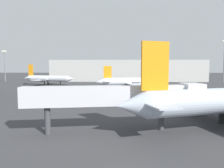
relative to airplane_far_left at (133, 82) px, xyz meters
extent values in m
cone|color=#B2BCCC|center=(-3.55, -46.46, 0.55)|extent=(4.42, 4.21, 3.27)
cube|color=#B2BCCC|center=(-1.34, -45.76, 0.88)|extent=(5.05, 9.14, 0.17)
cube|color=orange|center=(-0.84, -45.60, 4.97)|extent=(3.29, 1.31, 5.57)
cylinder|color=#4C4C54|center=(9.57, -36.92, -0.10)|extent=(3.56, 2.75, 1.88)
cube|color=black|center=(9.68, -40.07, -2.11)|extent=(0.66, 0.66, 2.04)
cylinder|color=silver|center=(0.27, 0.06, 0.03)|extent=(19.89, 6.68, 2.72)
cone|color=silver|center=(11.40, 2.37, 0.03)|extent=(3.48, 3.27, 2.72)
cone|color=silver|center=(-10.86, -2.26, 0.03)|extent=(3.48, 3.27, 2.72)
cube|color=silver|center=(-0.70, -0.15, -0.38)|extent=(8.30, 20.08, 0.20)
cube|color=silver|center=(-8.99, -1.87, 0.30)|extent=(3.38, 7.25, 0.13)
cube|color=orange|center=(-8.58, -1.79, 3.35)|extent=(2.66, 0.79, 3.93)
cylinder|color=#4C4C54|center=(-0.88, 3.62, -0.52)|extent=(2.75, 1.97, 1.50)
cylinder|color=#4C4C54|center=(0.64, -3.67, -0.52)|extent=(2.75, 1.97, 1.50)
cube|color=black|center=(6.45, 1.34, -2.23)|extent=(0.49, 0.49, 1.80)
cube|color=black|center=(-1.04, 1.48, -2.23)|extent=(0.49, 0.49, 1.80)
cube|color=black|center=(-0.36, -1.77, -2.23)|extent=(0.49, 0.49, 1.80)
cylinder|color=silver|center=(-36.98, 22.21, -0.17)|extent=(19.14, 6.39, 2.76)
cone|color=silver|center=(-26.19, 20.07, -0.17)|extent=(3.52, 3.30, 2.76)
cone|color=silver|center=(-47.77, 24.34, -0.17)|extent=(3.52, 3.30, 2.76)
cube|color=silver|center=(-37.91, 22.39, -0.58)|extent=(6.86, 18.65, 0.18)
cube|color=silver|center=(-45.92, 23.98, 0.11)|extent=(2.91, 6.36, 0.12)
cube|color=orange|center=(-45.57, 23.91, 3.72)|extent=(2.34, 0.67, 5.01)
cylinder|color=#4C4C54|center=(-36.68, 25.70, -0.72)|extent=(2.40, 1.72, 1.31)
cylinder|color=#4C4C54|center=(-38.03, 18.86, -0.72)|extent=(2.40, 1.72, 1.31)
cube|color=black|center=(-31.03, 21.03, -2.34)|extent=(0.43, 0.43, 1.58)
cube|color=black|center=(-37.63, 23.82, -2.34)|extent=(0.43, 0.43, 1.58)
cube|color=black|center=(-38.20, 20.96, -2.34)|extent=(0.43, 0.43, 1.58)
cube|color=silver|center=(-6.48, -44.49, 1.38)|extent=(20.02, 4.69, 2.40)
cube|color=silver|center=(4.39, -42.78, 1.38)|extent=(2.81, 3.14, 2.80)
cylinder|color=#3F3F44|center=(0.44, -43.40, -1.47)|extent=(0.70, 0.70, 3.31)
cylinder|color=#3F3F44|center=(-13.40, -45.58, -1.47)|extent=(0.70, 0.70, 3.31)
cylinder|color=slate|center=(-68.65, 43.13, 5.19)|extent=(0.50, 0.50, 16.65)
cube|color=#F2EACC|center=(-68.65, 43.13, 13.92)|extent=(2.40, 0.50, 0.80)
cylinder|color=slate|center=(49.57, 38.08, 7.49)|extent=(0.50, 0.50, 21.24)
cube|color=#B7B7B2|center=(0.43, 53.55, 2.95)|extent=(88.23, 20.33, 12.16)
camera|label=1|loc=(-5.02, -68.92, 4.80)|focal=32.55mm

